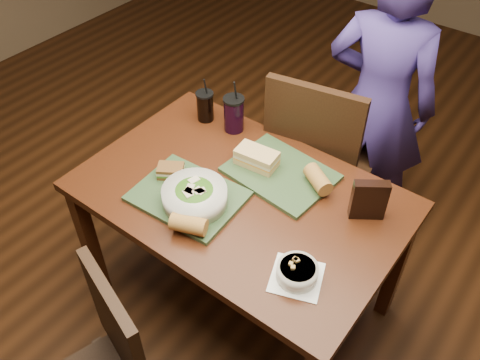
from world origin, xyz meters
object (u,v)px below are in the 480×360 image
baguette_near (189,224)px  baguette_far (318,179)px  cup_berry (234,114)px  diner (378,104)px  tray_far (280,173)px  sandwich_near (171,171)px  soup_bowl (297,272)px  dining_table (240,208)px  chip_bag (369,200)px  chair_far (319,158)px  tray_near (188,196)px  salad_bowl (195,195)px  sandwich_far (257,158)px  cup_cola (205,106)px

baguette_near → baguette_far: same height
cup_berry → baguette_far: bearing=-12.0°
diner → tray_far: diner is taller
baguette_far → sandwich_near: bearing=-148.4°
soup_bowl → baguette_far: bearing=112.3°
dining_table → diner: size_ratio=0.85×
baguette_near → chip_bag: chip_bag is taller
chair_far → sandwich_near: 0.78m
dining_table → cup_berry: size_ratio=4.94×
tray_near → cup_berry: (-0.13, 0.47, 0.08)m
sandwich_near → baguette_far: baguette_far is taller
chair_far → sandwich_near: size_ratio=8.13×
soup_bowl → baguette_far: (-0.17, 0.42, 0.02)m
chip_bag → baguette_far: bearing=140.7°
salad_bowl → sandwich_far: salad_bowl is taller
salad_bowl → baguette_far: (0.33, 0.38, -0.01)m
salad_bowl → tray_near: bearing=162.1°
baguette_near → cup_berry: cup_berry is taller
baguette_near → cup_cola: bearing=125.2°
diner → sandwich_far: 0.76m
chair_far → baguette_far: bearing=-63.2°
soup_bowl → baguette_far: size_ratio=1.66×
tray_far → sandwich_near: size_ratio=3.29×
baguette_far → salad_bowl: bearing=-131.1°
sandwich_far → cup_cola: cup_cola is taller
sandwich_far → baguette_far: 0.28m
chair_far → dining_table: bearing=-95.7°
sandwich_near → cup_berry: size_ratio=0.48×
diner → tray_far: 0.71m
baguette_far → cup_cola: bearing=172.4°
chip_bag → cup_cola: bearing=138.1°
soup_bowl → sandwich_near: soup_bowl is taller
dining_table → chip_bag: chip_bag is taller
cup_cola → chip_bag: bearing=-6.7°
dining_table → sandwich_far: size_ratio=7.06×
sandwich_near → chip_bag: (0.74, 0.30, 0.04)m
tray_near → soup_bowl: soup_bowl is taller
tray_near → sandwich_near: size_ratio=3.29×
baguette_far → cup_cola: 0.67m
tray_near → chip_bag: 0.70m
chair_far → baguette_near: chair_far is taller
soup_bowl → sandwich_far: sandwich_far is taller
tray_near → cup_berry: 0.49m
chair_far → cup_cola: chair_far is taller
diner → tray_near: bearing=63.2°
cup_berry → chip_bag: bearing=-9.6°
chair_far → soup_bowl: bearing=-65.6°
tray_far → sandwich_near: (-0.35, -0.29, 0.03)m
dining_table → tray_far: 0.22m
salad_bowl → chair_far: bearing=78.5°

